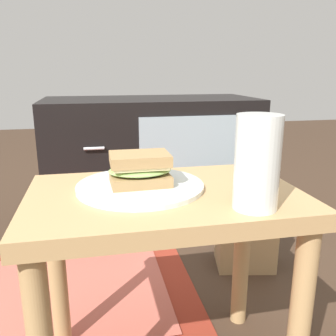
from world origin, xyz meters
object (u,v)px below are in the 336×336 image
sandwich_front (140,169)px  paper_bag (246,226)px  tv_cabinet (152,160)px  beer_glass (257,164)px  plate (140,186)px

sandwich_front → paper_bag: size_ratio=0.43×
tv_cabinet → beer_glass: bearing=-89.2°
sandwich_front → paper_bag: 0.68m
tv_cabinet → paper_bag: (0.26, -0.52, -0.13)m
paper_bag → beer_glass: bearing=-114.0°
sandwich_front → paper_bag: sandwich_front is taller
tv_cabinet → plate: size_ratio=3.58×
plate → beer_glass: bearing=-39.1°
beer_glass → paper_bag: bearing=66.0°
tv_cabinet → sandwich_front: bearing=-100.6°
plate → beer_glass: size_ratio=1.58×
tv_cabinet → beer_glass: beer_glass is taller
tv_cabinet → plate: bearing=-100.6°
sandwich_front → paper_bag: bearing=42.6°
paper_bag → tv_cabinet: bearing=116.7°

